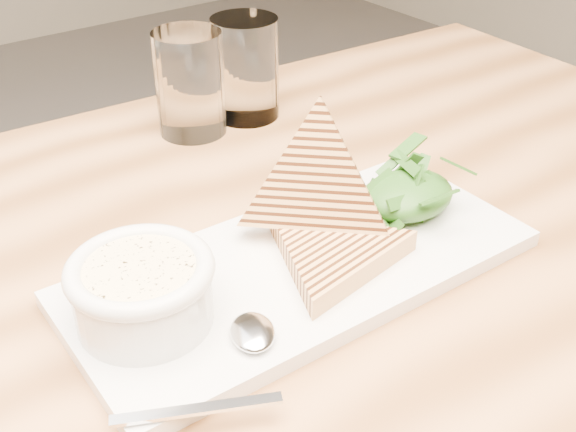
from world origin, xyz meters
TOP-DOWN VIEW (x-y plane):
  - table_top at (0.10, 0.00)m, footprint 1.19×0.83m
  - table_leg_br at (0.62, 0.34)m, footprint 0.06×0.06m
  - platter at (0.06, -0.04)m, footprint 0.41×0.19m
  - soup_bowl at (-0.09, -0.03)m, footprint 0.10×0.10m
  - soup at (-0.09, -0.03)m, footprint 0.09×0.09m
  - bowl_rim at (-0.09, -0.03)m, footprint 0.11×0.11m
  - sandwich_flat at (0.08, -0.06)m, footprint 0.18×0.18m
  - sandwich_lean at (0.09, -0.02)m, footprint 0.21×0.21m
  - salad_base at (0.19, -0.04)m, footprint 0.09×0.07m
  - arugula_pile at (0.19, -0.04)m, footprint 0.11×0.10m
  - spoon_bowl at (-0.03, -0.10)m, footprint 0.05×0.06m
  - spoon_handle at (-0.10, -0.14)m, footprint 0.11×0.06m
  - glass_near at (0.13, 0.26)m, footprint 0.08×0.08m
  - glass_far at (0.20, 0.26)m, footprint 0.08×0.08m

SIDE VIEW (x-z plane):
  - table_leg_br at x=0.62m, z-range 0.00..0.73m
  - table_top at x=0.10m, z-range 0.73..0.77m
  - platter at x=0.06m, z-range 0.77..0.79m
  - spoon_handle at x=-0.10m, z-range 0.79..0.79m
  - spoon_bowl at x=-0.03m, z-range 0.79..0.80m
  - sandwich_flat at x=0.08m, z-range 0.79..0.80m
  - salad_base at x=0.19m, z-range 0.79..0.82m
  - soup_bowl at x=-0.09m, z-range 0.79..0.83m
  - arugula_pile at x=0.19m, z-range 0.79..0.84m
  - glass_near at x=0.13m, z-range 0.77..0.89m
  - soup at x=-0.09m, z-range 0.83..0.84m
  - glass_far at x=0.20m, z-range 0.77..0.89m
  - bowl_rim at x=-0.09m, z-range 0.83..0.84m
  - sandwich_lean at x=0.09m, z-range 0.75..0.92m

